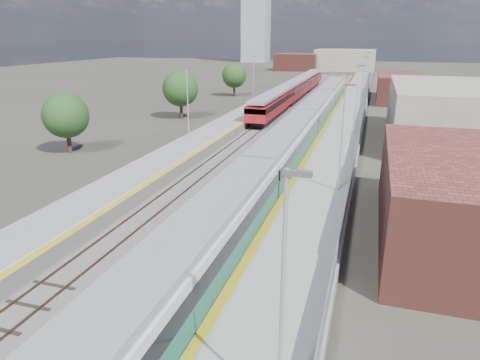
% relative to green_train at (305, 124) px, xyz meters
% --- Properties ---
extents(ground, '(320.00, 320.00, 0.00)m').
position_rel_green_train_xyz_m(ground, '(-1.50, 11.06, -2.26)').
color(ground, '#47443A').
rests_on(ground, ground).
extents(ballast_bed, '(10.50, 155.00, 0.06)m').
position_rel_green_train_xyz_m(ballast_bed, '(-3.75, 13.56, -2.23)').
color(ballast_bed, '#565451').
rests_on(ballast_bed, ground).
extents(tracks, '(8.96, 160.00, 0.17)m').
position_rel_green_train_xyz_m(tracks, '(-3.15, 15.24, -2.15)').
color(tracks, '#4C3323').
rests_on(tracks, ground).
extents(platform_right, '(4.70, 155.00, 8.52)m').
position_rel_green_train_xyz_m(platform_right, '(3.78, 13.55, -1.72)').
color(platform_right, slate).
rests_on(platform_right, ground).
extents(platform_left, '(4.30, 155.00, 8.52)m').
position_rel_green_train_xyz_m(platform_left, '(-10.55, 13.55, -1.74)').
color(platform_left, slate).
rests_on(platform_left, ground).
extents(buildings, '(72.00, 185.50, 40.00)m').
position_rel_green_train_xyz_m(buildings, '(-19.62, 99.66, 8.44)').
color(buildings, brown).
rests_on(buildings, ground).
extents(green_train, '(2.91, 81.11, 3.21)m').
position_rel_green_train_xyz_m(green_train, '(0.00, 0.00, 0.00)').
color(green_train, black).
rests_on(green_train, ground).
extents(red_train, '(2.82, 57.17, 3.56)m').
position_rel_green_train_xyz_m(red_train, '(-7.00, 33.32, -0.16)').
color(red_train, black).
rests_on(red_train, ground).
extents(tree_a, '(4.57, 4.57, 6.19)m').
position_rel_green_train_xyz_m(tree_a, '(-22.45, -10.86, 1.64)').
color(tree_a, '#382619').
rests_on(tree_a, ground).
extents(tree_b, '(5.08, 5.08, 6.88)m').
position_rel_green_train_xyz_m(tree_b, '(-19.48, 10.12, 2.07)').
color(tree_b, '#382619').
rests_on(tree_b, ground).
extents(tree_c, '(4.76, 4.76, 6.45)m').
position_rel_green_train_xyz_m(tree_c, '(-19.58, 35.41, 1.80)').
color(tree_c, '#382619').
rests_on(tree_c, ground).
extents(tree_d, '(4.07, 4.07, 5.51)m').
position_rel_green_train_xyz_m(tree_d, '(19.91, 20.56, 1.21)').
color(tree_d, '#382619').
rests_on(tree_d, ground).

